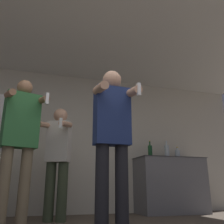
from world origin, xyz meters
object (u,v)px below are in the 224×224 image
(bottle_clear_vodka, at_px, (178,154))
(person_man_side, at_px, (20,137))
(bottle_dark_rum, at_px, (167,151))
(bottle_green_wine, at_px, (150,151))
(person_spectator_back, at_px, (58,156))
(person_woman_foreground, at_px, (112,134))

(bottle_clear_vodka, bearing_deg, person_man_side, -157.05)
(bottle_clear_vodka, bearing_deg, bottle_dark_rum, 180.00)
(bottle_green_wine, relative_size, person_spectator_back, 0.21)
(person_man_side, distance_m, person_spectator_back, 0.78)
(bottle_dark_rum, bearing_deg, person_spectator_back, -163.54)
(bottle_green_wine, bearing_deg, bottle_clear_vodka, -0.00)
(person_man_side, bearing_deg, bottle_dark_rum, 24.75)
(bottle_dark_rum, bearing_deg, bottle_clear_vodka, 0.00)
(bottle_green_wine, bearing_deg, person_spectator_back, -160.46)
(person_woman_foreground, bearing_deg, bottle_dark_rum, 46.86)
(bottle_green_wine, bearing_deg, bottle_dark_rum, -0.00)
(person_spectator_back, bearing_deg, bottle_clear_vodka, 14.91)
(bottle_dark_rum, distance_m, bottle_green_wine, 0.35)
(bottle_green_wine, xyz_separation_m, person_woman_foreground, (-1.24, -1.70, -0.08))
(bottle_green_wine, distance_m, person_man_side, 2.55)
(bottle_dark_rum, height_order, person_spectator_back, person_spectator_back)
(bottle_green_wine, height_order, person_spectator_back, person_spectator_back)
(bottle_green_wine, bearing_deg, person_woman_foreground, -126.14)
(bottle_clear_vodka, bearing_deg, person_woman_foreground, -137.00)
(bottle_clear_vodka, distance_m, person_spectator_back, 2.42)
(bottle_dark_rum, distance_m, person_woman_foreground, 2.34)
(person_woman_foreground, bearing_deg, bottle_clear_vodka, 43.00)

